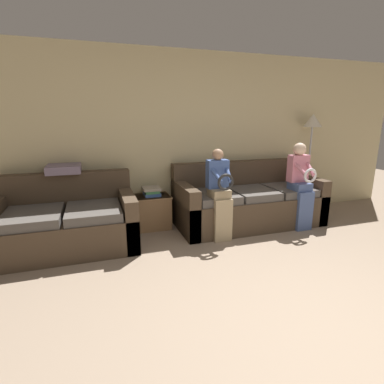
{
  "coord_description": "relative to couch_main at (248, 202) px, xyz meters",
  "views": [
    {
      "loc": [
        -1.55,
        -1.33,
        1.59
      ],
      "look_at": [
        -0.49,
        1.84,
        0.76
      ],
      "focal_mm": 28.0,
      "sensor_mm": 36.0,
      "label": 1
    }
  ],
  "objects": [
    {
      "name": "couch_main",
      "position": [
        0.0,
        0.0,
        0.0
      ],
      "size": [
        2.19,
        0.93,
        0.92
      ],
      "color": "#473828",
      "rests_on": "ground_plane"
    },
    {
      "name": "wall_back",
      "position": [
        -0.64,
        0.54,
        0.94
      ],
      "size": [
        7.48,
        0.06,
        2.55
      ],
      "color": "#C6B789",
      "rests_on": "ground_plane"
    },
    {
      "name": "side_shelf",
      "position": [
        -1.42,
        0.28,
        -0.08
      ],
      "size": [
        0.51,
        0.42,
        0.49
      ],
      "color": "olive",
      "rests_on": "ground_plane"
    },
    {
      "name": "child_right_seated",
      "position": [
        0.64,
        -0.39,
        0.36
      ],
      "size": [
        0.29,
        0.38,
        1.24
      ],
      "color": "#475B8E",
      "rests_on": "ground_plane"
    },
    {
      "name": "throw_pillow",
      "position": [
        -2.56,
        0.28,
        0.61
      ],
      "size": [
        0.42,
        0.42,
        0.1
      ],
      "color": "slate",
      "rests_on": "couch_side"
    },
    {
      "name": "ground_plane",
      "position": [
        -0.64,
        -2.57,
        -0.33
      ],
      "size": [
        14.0,
        14.0,
        0.0
      ],
      "primitive_type": "plane",
      "color": "gray"
    },
    {
      "name": "child_left_seated",
      "position": [
        -0.64,
        -0.39,
        0.32
      ],
      "size": [
        0.29,
        0.36,
        1.2
      ],
      "color": "tan",
      "rests_on": "ground_plane"
    },
    {
      "name": "book_stack",
      "position": [
        -1.42,
        0.28,
        0.22
      ],
      "size": [
        0.25,
        0.28,
        0.13
      ],
      "color": "#33569E",
      "rests_on": "side_shelf"
    },
    {
      "name": "floor_lamp",
      "position": [
        1.31,
        0.29,
        1.05
      ],
      "size": [
        0.31,
        0.31,
        1.65
      ],
      "color": "#2D2B28",
      "rests_on": "ground_plane"
    },
    {
      "name": "couch_side",
      "position": [
        -2.57,
        -0.07,
        -0.02
      ],
      "size": [
        1.67,
        0.99,
        0.89
      ],
      "color": "#473828",
      "rests_on": "ground_plane"
    }
  ]
}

